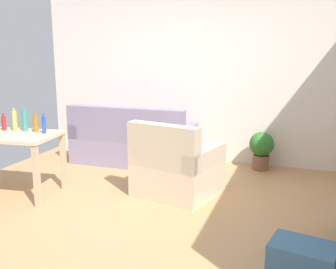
{
  "coord_description": "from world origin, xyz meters",
  "views": [
    {
      "loc": [
        1.57,
        -3.77,
        1.72
      ],
      "look_at": [
        0.1,
        0.5,
        0.75
      ],
      "focal_mm": 41.28,
      "sensor_mm": 36.0,
      "label": 1
    }
  ],
  "objects_px": {
    "bottle_tall": "(25,121)",
    "bottle_blue": "(44,125)",
    "bottle_amber": "(36,124)",
    "couch": "(132,144)",
    "armchair": "(176,169)",
    "potted_plant": "(261,148)",
    "desk": "(7,142)",
    "bottle_squat": "(15,121)",
    "storage_box": "(302,262)",
    "bottle_red": "(4,123)"
  },
  "relations": [
    {
      "from": "desk",
      "to": "bottle_tall",
      "type": "bearing_deg",
      "value": 51.82
    },
    {
      "from": "storage_box",
      "to": "bottle_red",
      "type": "height_order",
      "value": "bottle_red"
    },
    {
      "from": "bottle_squat",
      "to": "bottle_amber",
      "type": "distance_m",
      "value": 0.29
    },
    {
      "from": "bottle_red",
      "to": "desk",
      "type": "bearing_deg",
      "value": -43.32
    },
    {
      "from": "bottle_tall",
      "to": "bottle_amber",
      "type": "distance_m",
      "value": 0.16
    },
    {
      "from": "bottle_amber",
      "to": "bottle_tall",
      "type": "bearing_deg",
      "value": 179.64
    },
    {
      "from": "armchair",
      "to": "bottle_blue",
      "type": "relative_size",
      "value": 4.38
    },
    {
      "from": "bottle_amber",
      "to": "bottle_blue",
      "type": "distance_m",
      "value": 0.15
    },
    {
      "from": "bottle_tall",
      "to": "bottle_amber",
      "type": "xyz_separation_m",
      "value": [
        0.16,
        -0.0,
        -0.03
      ]
    },
    {
      "from": "couch",
      "to": "potted_plant",
      "type": "relative_size",
      "value": 3.26
    },
    {
      "from": "couch",
      "to": "storage_box",
      "type": "relative_size",
      "value": 3.87
    },
    {
      "from": "armchair",
      "to": "couch",
      "type": "bearing_deg",
      "value": -31.95
    },
    {
      "from": "desk",
      "to": "armchair",
      "type": "distance_m",
      "value": 2.06
    },
    {
      "from": "bottle_tall",
      "to": "bottle_blue",
      "type": "distance_m",
      "value": 0.31
    },
    {
      "from": "storage_box",
      "to": "bottle_blue",
      "type": "distance_m",
      "value": 3.2
    },
    {
      "from": "potted_plant",
      "to": "armchair",
      "type": "relative_size",
      "value": 0.53
    },
    {
      "from": "storage_box",
      "to": "bottle_blue",
      "type": "xyz_separation_m",
      "value": [
        -2.98,
        0.94,
        0.72
      ]
    },
    {
      "from": "desk",
      "to": "potted_plant",
      "type": "bearing_deg",
      "value": 29.69
    },
    {
      "from": "bottle_red",
      "to": "bottle_tall",
      "type": "height_order",
      "value": "bottle_tall"
    },
    {
      "from": "storage_box",
      "to": "bottle_tall",
      "type": "distance_m",
      "value": 3.5
    },
    {
      "from": "bottle_blue",
      "to": "bottle_amber",
      "type": "bearing_deg",
      "value": 166.27
    },
    {
      "from": "bottle_red",
      "to": "bottle_squat",
      "type": "distance_m",
      "value": 0.16
    },
    {
      "from": "couch",
      "to": "armchair",
      "type": "xyz_separation_m",
      "value": [
        1.06,
        -1.07,
        0.01
      ]
    },
    {
      "from": "bottle_squat",
      "to": "bottle_tall",
      "type": "distance_m",
      "value": 0.13
    },
    {
      "from": "potted_plant",
      "to": "bottle_red",
      "type": "xyz_separation_m",
      "value": [
        -2.97,
        -1.87,
        0.52
      ]
    },
    {
      "from": "potted_plant",
      "to": "armchair",
      "type": "distance_m",
      "value": 1.64
    },
    {
      "from": "couch",
      "to": "bottle_red",
      "type": "distance_m",
      "value": 1.95
    },
    {
      "from": "potted_plant",
      "to": "bottle_blue",
      "type": "bearing_deg",
      "value": -141.91
    },
    {
      "from": "storage_box",
      "to": "bottle_blue",
      "type": "height_order",
      "value": "bottle_blue"
    },
    {
      "from": "armchair",
      "to": "bottle_blue",
      "type": "bearing_deg",
      "value": 31.36
    },
    {
      "from": "potted_plant",
      "to": "storage_box",
      "type": "height_order",
      "value": "potted_plant"
    },
    {
      "from": "bottle_red",
      "to": "bottle_tall",
      "type": "relative_size",
      "value": 0.76
    },
    {
      "from": "bottle_amber",
      "to": "couch",
      "type": "bearing_deg",
      "value": 68.71
    },
    {
      "from": "potted_plant",
      "to": "bottle_tall",
      "type": "xyz_separation_m",
      "value": [
        -2.69,
        -1.83,
        0.56
      ]
    },
    {
      "from": "desk",
      "to": "armchair",
      "type": "relative_size",
      "value": 1.18
    },
    {
      "from": "bottle_squat",
      "to": "bottle_blue",
      "type": "distance_m",
      "value": 0.44
    },
    {
      "from": "armchair",
      "to": "bottle_blue",
      "type": "height_order",
      "value": "bottle_blue"
    },
    {
      "from": "desk",
      "to": "bottle_red",
      "type": "xyz_separation_m",
      "value": [
        -0.16,
        0.15,
        0.2
      ]
    },
    {
      "from": "potted_plant",
      "to": "bottle_amber",
      "type": "height_order",
      "value": "bottle_amber"
    },
    {
      "from": "desk",
      "to": "potted_plant",
      "type": "xyz_separation_m",
      "value": [
        2.81,
        2.02,
        -0.32
      ]
    },
    {
      "from": "armchair",
      "to": "bottle_squat",
      "type": "distance_m",
      "value": 2.07
    },
    {
      "from": "couch",
      "to": "desk",
      "type": "relative_size",
      "value": 1.47
    },
    {
      "from": "storage_box",
      "to": "bottle_amber",
      "type": "relative_size",
      "value": 2.05
    },
    {
      "from": "couch",
      "to": "bottle_amber",
      "type": "xyz_separation_m",
      "value": [
        -0.59,
        -1.52,
        0.56
      ]
    },
    {
      "from": "desk",
      "to": "potted_plant",
      "type": "relative_size",
      "value": 2.22
    },
    {
      "from": "bottle_amber",
      "to": "storage_box",
      "type": "bearing_deg",
      "value": -17.33
    },
    {
      "from": "bottle_tall",
      "to": "storage_box",
      "type": "bearing_deg",
      "value": -16.56
    },
    {
      "from": "couch",
      "to": "armchair",
      "type": "relative_size",
      "value": 1.74
    },
    {
      "from": "bottle_blue",
      "to": "potted_plant",
      "type": "bearing_deg",
      "value": 38.09
    },
    {
      "from": "armchair",
      "to": "bottle_squat",
      "type": "xyz_separation_m",
      "value": [
        -1.94,
        -0.48,
        0.57
      ]
    }
  ]
}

